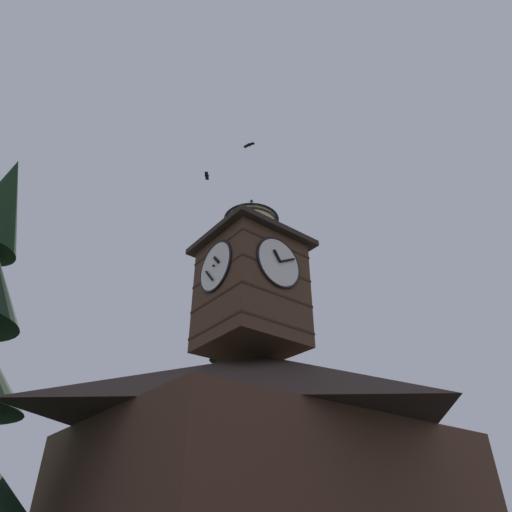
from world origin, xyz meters
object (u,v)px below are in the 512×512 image
object	(u,v)px
building_main	(264,460)
flying_bird_low	(207,176)
clock_tower	(251,279)
moon	(225,387)
flying_bird_high	(249,145)
pine_tree_behind	(223,450)

from	to	relation	value
building_main	flying_bird_low	xyz separation A→B (m)	(3.38, 0.18, 11.55)
building_main	flying_bird_low	bearing A→B (deg)	3.13
building_main	clock_tower	distance (m)	7.12
building_main	moon	size ratio (longest dim) A/B	7.39
clock_tower	flying_bird_high	bearing A→B (deg)	-118.84
building_main	flying_bird_high	bearing A→B (deg)	-62.66
clock_tower	flying_bird_low	size ratio (longest dim) A/B	15.25
pine_tree_behind	moon	world-z (taller)	moon
pine_tree_behind	flying_bird_low	distance (m)	12.43
clock_tower	flying_bird_high	world-z (taller)	flying_bird_high
pine_tree_behind	moon	distance (m)	26.71
pine_tree_behind	flying_bird_low	bearing A→B (deg)	44.86
building_main	flying_bird_high	distance (m)	16.17
pine_tree_behind	flying_bird_low	xyz separation A→B (m)	(4.51, 4.49, 10.68)
pine_tree_behind	flying_bird_low	world-z (taller)	flying_bird_low
moon	flying_bird_low	xyz separation A→B (m)	(18.51, 25.23, 1.34)
building_main	pine_tree_behind	bearing A→B (deg)	-104.71
building_main	flying_bird_high	size ratio (longest dim) A/B	19.77
flying_bird_high	flying_bird_low	xyz separation A→B (m)	(3.04, 0.85, -4.61)
clock_tower	flying_bird_low	world-z (taller)	flying_bird_low
clock_tower	pine_tree_behind	distance (m)	7.91
pine_tree_behind	moon	size ratio (longest dim) A/B	6.44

